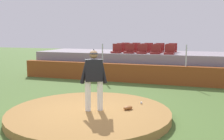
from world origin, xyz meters
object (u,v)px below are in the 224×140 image
Objects in this scene: stadium_chair_6 at (133,49)px; stadium_chair_8 at (158,50)px; stadium_chair_3 at (155,51)px; baseball at (141,103)px; stadium_chair_11 at (136,49)px; stadium_chair_14 at (173,49)px; pitcher at (94,75)px; stadium_chair_9 at (170,50)px; fielding_glove at (128,108)px; stadium_chair_5 at (121,49)px; stadium_chair_2 at (142,51)px; stadium_chair_7 at (145,50)px; stadium_chair_12 at (148,49)px; stadium_chair_13 at (160,49)px; stadium_chair_1 at (129,50)px; stadium_chair_0 at (116,50)px; stadium_chair_10 at (125,48)px; stadium_chair_4 at (169,51)px.

stadium_chair_6 and stadium_chair_8 have the same top height.
baseball is at bearing 95.48° from stadium_chair_3.
stadium_chair_14 is at bearing 179.36° from stadium_chair_11.
stadium_chair_11 is at bearing 68.51° from pitcher.
stadium_chair_8 is 1.00× the size of stadium_chair_9.
stadium_chair_5 is (-2.47, 7.35, 1.23)m from fielding_glove.
stadium_chair_7 is at bearing -90.01° from stadium_chair_2.
stadium_chair_11 is 0.75m from stadium_chair_12.
fielding_glove is (-0.23, -0.74, 0.02)m from baseball.
fielding_glove is 0.60× the size of stadium_chair_13.
stadium_chair_5 is at bearing -49.41° from stadium_chair_1.
stadium_chair_0 is at bearing 49.99° from stadium_chair_6.
stadium_chair_0 is 1.00× the size of stadium_chair_10.
pitcher is 3.53× the size of stadium_chair_10.
stadium_chair_0 is 1.00× the size of stadium_chair_3.
stadium_chair_9 is at bearing -163.15° from stadium_chair_0.
stadium_chair_10 and stadium_chair_11 have the same top height.
stadium_chair_6 is at bearing 178.60° from stadium_chair_5.
stadium_chair_0 is 1.88m from stadium_chair_11.
stadium_chair_7 is 1.00× the size of stadium_chair_13.
stadium_chair_5 is (-2.15, 0.88, 0.00)m from stadium_chair_3.
stadium_chair_7 is at bearing -179.92° from stadium_chair_6.
pitcher reaches higher than stadium_chair_10.
stadium_chair_12 is at bearing 179.32° from stadium_chair_10.
stadium_chair_1 is 1.00× the size of stadium_chair_2.
fielding_glove is at bearing 97.95° from stadium_chair_7.
stadium_chair_3 is at bearing 178.60° from stadium_chair_2.
stadium_chair_0 is at bearing 31.14° from stadium_chair_7.
stadium_chair_7 is at bearing 1.64° from stadium_chair_8.
stadium_chair_7 is (-1.41, 0.86, 0.00)m from stadium_chair_4.
stadium_chair_4 is 1.00× the size of stadium_chair_9.
stadium_chair_6 is (-0.70, 0.85, 0.00)m from stadium_chair_2.
stadium_chair_9 and stadium_chair_12 have the same top height.
stadium_chair_14 is at bearing -91.47° from stadium_chair_9.
stadium_chair_1 is at bearing 68.52° from stadium_chair_12.
stadium_chair_12 is at bearing -33.36° from stadium_chair_9.
stadium_chair_0 is 0.72m from stadium_chair_1.
stadium_chair_4 and stadium_chair_8 have the same top height.
stadium_chair_4 and stadium_chair_9 have the same top height.
stadium_chair_8 is 1.00× the size of stadium_chair_13.
stadium_chair_10 is 1.00× the size of stadium_chair_11.
stadium_chair_5 is at bearing -87.90° from stadium_chair_0.
stadium_chair_9 is 1.64m from stadium_chair_12.
stadium_chair_11 is at bearing -50.16° from stadium_chair_7.
fielding_glove is 6.68m from stadium_chair_2.
fielding_glove is 7.43m from stadium_chair_9.
stadium_chair_1 and stadium_chair_8 have the same top height.
stadium_chair_8 is at bearing 51.04° from stadium_chair_14.
stadium_chair_4 and stadium_chair_6 have the same top height.
stadium_chair_0 is at bearing -123.94° from fielding_glove.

